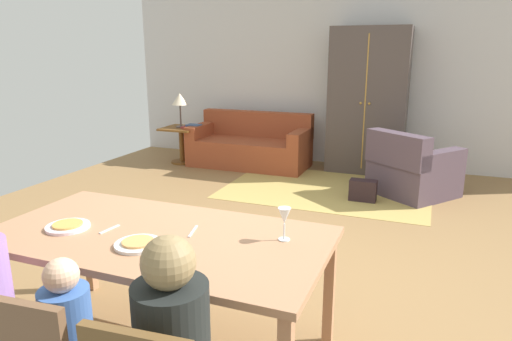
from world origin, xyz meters
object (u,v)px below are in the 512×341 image
Objects in this scene: handbag at (363,190)px; plate_near_man at (68,227)px; book_upper at (194,125)px; armoire at (368,101)px; dining_table at (158,244)px; plate_near_child at (138,244)px; wine_glass at (284,217)px; side_table at (182,140)px; table_lamp at (180,100)px; book_lower at (189,127)px; armchair at (411,170)px; couch at (251,146)px.

plate_near_man is at bearing -109.46° from handbag.
handbag is at bearing -18.29° from book_upper.
armoire is 6.56× the size of handbag.
handbag is (0.69, 3.33, -0.56)m from dining_table.
plate_near_child is at bearing -64.41° from book_upper.
wine_glass reaches higher than side_table.
handbag is (0.20, -1.46, -0.92)m from armoire.
book_lower is (0.16, -0.03, -0.41)m from table_lamp.
plate_near_man is 0.46× the size of table_lamp.
plate_near_man is at bearing -67.40° from table_lamp.
armoire is 9.55× the size of book_lower.
wine_glass reaches higher than dining_table.
book_lower is (-2.67, -0.58, -0.46)m from armoire.
dining_table is 1.62× the size of armchair.
book_upper is at bearing -165.41° from couch.
side_table is at bearing -45.00° from table_lamp.
wine_glass is 0.85× the size of book_upper.
armoire is (1.02, 4.91, 0.28)m from plate_near_man.
armoire is 2.96m from side_table.
couch reaches higher than handbag.
side_table is at bearing -172.17° from book_upper.
plate_near_man reaches higher than book_upper.
plate_near_man is 1.14× the size of book_upper.
wine_glass is at bearing -53.08° from table_lamp.
armoire is (-0.22, 4.61, 0.16)m from wine_glass.
plate_near_man is 1.34× the size of wine_glass.
book_lower is (-2.18, 4.21, -0.10)m from dining_table.
handbag is (2.81, -0.93, -0.49)m from book_upper.
wine_glass is at bearing -65.67° from couch.
armchair is (2.45, -0.70, 0.02)m from couch.
armoire reaches higher than wine_glass.
side_table reaches higher than handbag.
side_table is at bearing 172.88° from armchair.
dining_table is at bearing -165.56° from wine_glass.
plate_near_man is at bearing -101.71° from armoire.
couch is 2.55m from armchair.
handbag is (1.94, -1.16, -0.17)m from couch.
wine_glass is 3.24m from handbag.
armoire is 3.89× the size of table_lamp.
couch is at bearing 13.27° from side_table.
table_lamp reaches higher than book_lower.
wine_glass is at bearing 14.44° from dining_table.
table_lamp is at bearing 126.92° from wine_glass.
dining_table reaches higher than book_upper.
book_lower is 3.04m from handbag.
plate_near_man is at bearing -67.40° from side_table.
plate_near_child is at bearing -106.87° from armchair.
plate_near_child is 3.64m from handbag.
dining_table is 0.55m from plate_near_man.
plate_near_man is 1.28m from wine_glass.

